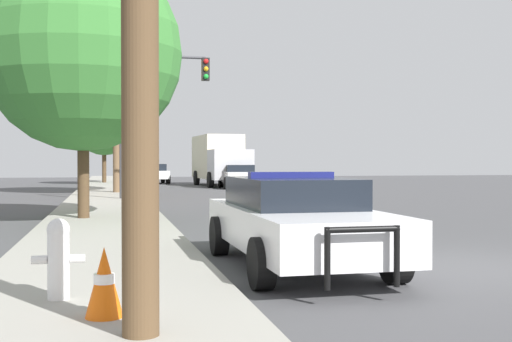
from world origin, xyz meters
TOP-DOWN VIEW (x-y plane):
  - ground_plane at (0.00, 0.00)m, footprint 110.00×110.00m
  - sidewalk_left at (-5.10, 0.00)m, footprint 3.00×110.00m
  - police_car at (-2.32, 0.66)m, footprint 2.03×4.98m
  - fire_hydrant at (-5.54, -1.50)m, footprint 0.54×0.24m
  - traffic_light at (-3.24, 16.77)m, footprint 3.51×0.35m
  - car_background_oncoming at (2.32, 27.84)m, footprint 2.22×4.52m
  - car_background_distant at (-1.96, 36.49)m, footprint 2.06×4.15m
  - box_truck at (1.83, 31.55)m, footprint 2.79×7.87m
  - tree_sidewalk_far at (-5.31, 35.69)m, footprint 3.86×3.86m
  - tree_sidewalk_mid at (-4.66, 21.83)m, footprint 5.23×5.23m
  - tree_sidewalk_near at (-5.65, 8.35)m, footprint 5.03×5.03m
  - traffic_cone at (-5.07, -2.41)m, footprint 0.35×0.35m

SIDE VIEW (x-z plane):
  - ground_plane at x=0.00m, z-range 0.00..0.00m
  - sidewalk_left at x=-5.10m, z-range 0.00..0.13m
  - traffic_cone at x=-5.07m, z-range 0.13..0.79m
  - fire_hydrant at x=-5.54m, z-range 0.16..1.01m
  - police_car at x=-2.32m, z-range 0.01..1.42m
  - car_background_distant at x=-1.96m, z-range 0.05..1.41m
  - car_background_oncoming at x=2.32m, z-range 0.06..1.41m
  - box_truck at x=1.83m, z-range 0.11..3.31m
  - tree_sidewalk_far at x=-5.31m, z-range 1.03..6.71m
  - traffic_light at x=-3.24m, z-range 1.25..6.94m
  - tree_sidewalk_near at x=-5.65m, z-range 0.97..7.69m
  - tree_sidewalk_mid at x=-4.66m, z-range 1.62..9.86m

